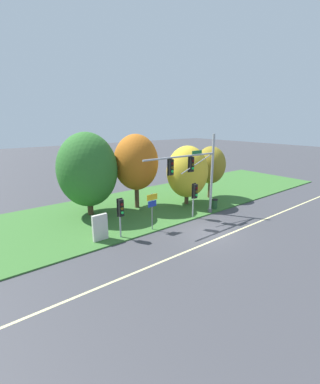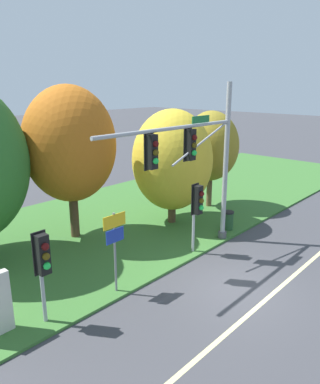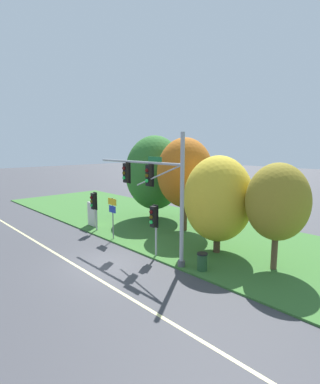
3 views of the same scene
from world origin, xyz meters
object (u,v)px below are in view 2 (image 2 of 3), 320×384
at_px(traffic_signal_mast, 199,157).
at_px(route_sign_post, 115,239).
at_px(tree_behind_signpost, 172,160).
at_px(trash_bin, 228,220).
at_px(pedestrian_signal_further_along, 43,259).
at_px(tree_left_of_mast, 70,145).
at_px(tree_mid_verge, 211,146).
at_px(pedestrian_signal_near_kerb, 197,204).

relative_size(traffic_signal_mast, route_sign_post, 2.62).
xyz_separation_m(traffic_signal_mast, tree_behind_signpost, (2.05, 3.17, -0.88)).
xyz_separation_m(traffic_signal_mast, trash_bin, (3.15, 0.41, -3.71)).
bearing_deg(pedestrian_signal_further_along, route_sign_post, -2.70).
distance_m(pedestrian_signal_further_along, trash_bin, 10.41).
bearing_deg(route_sign_post, tree_left_of_mast, 69.44).
bearing_deg(tree_mid_verge, tree_left_of_mast, 166.22).
relative_size(pedestrian_signal_further_along, tree_mid_verge, 0.53).
distance_m(route_sign_post, trash_bin, 7.80).
bearing_deg(traffic_signal_mast, pedestrian_signal_further_along, 178.27).
distance_m(pedestrian_signal_near_kerb, pedestrian_signal_further_along, 7.05).
height_order(tree_left_of_mast, tree_mid_verge, tree_left_of_mast).
height_order(route_sign_post, tree_left_of_mast, tree_left_of_mast).
height_order(tree_mid_verge, trash_bin, tree_mid_verge).
xyz_separation_m(pedestrian_signal_further_along, trash_bin, (10.28, 0.19, -1.65)).
xyz_separation_m(route_sign_post, tree_left_of_mast, (1.96, 5.22, 2.43)).
distance_m(pedestrian_signal_near_kerb, trash_bin, 3.70).
bearing_deg(traffic_signal_mast, route_sign_post, 178.84).
bearing_deg(tree_behind_signpost, tree_mid_verge, 2.23).
distance_m(traffic_signal_mast, trash_bin, 4.88).
distance_m(pedestrian_signal_further_along, tree_mid_verge, 13.20).
bearing_deg(pedestrian_signal_near_kerb, pedestrian_signal_further_along, 177.81).
bearing_deg(tree_left_of_mast, route_sign_post, -110.56).
bearing_deg(trash_bin, tree_mid_verge, 49.68).
relative_size(pedestrian_signal_near_kerb, tree_mid_verge, 0.54).
distance_m(route_sign_post, tree_mid_verge, 10.73).
xyz_separation_m(tree_left_of_mast, tree_behind_signpost, (4.60, -2.14, -1.10)).
height_order(pedestrian_signal_near_kerb, tree_left_of_mast, tree_left_of_mast).
height_order(tree_behind_signpost, tree_mid_verge, tree_behind_signpost).
relative_size(traffic_signal_mast, tree_mid_verge, 1.36).
relative_size(tree_mid_verge, trash_bin, 6.02).
bearing_deg(tree_left_of_mast, tree_behind_signpost, -24.95).
height_order(traffic_signal_mast, tree_behind_signpost, traffic_signal_mast).
xyz_separation_m(traffic_signal_mast, tree_mid_verge, (5.61, 3.31, -0.60)).
height_order(traffic_signal_mast, tree_left_of_mast, traffic_signal_mast).
bearing_deg(tree_mid_verge, trash_bin, -130.32).
bearing_deg(pedestrian_signal_near_kerb, tree_left_of_mast, 114.62).
bearing_deg(pedestrian_signal_further_along, tree_behind_signpost, 17.83).
bearing_deg(pedestrian_signal_further_along, tree_left_of_mast, 47.98).
height_order(pedestrian_signal_further_along, route_sign_post, pedestrian_signal_further_along).
height_order(traffic_signal_mast, pedestrian_signal_near_kerb, traffic_signal_mast).
bearing_deg(trash_bin, route_sign_post, -177.64).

